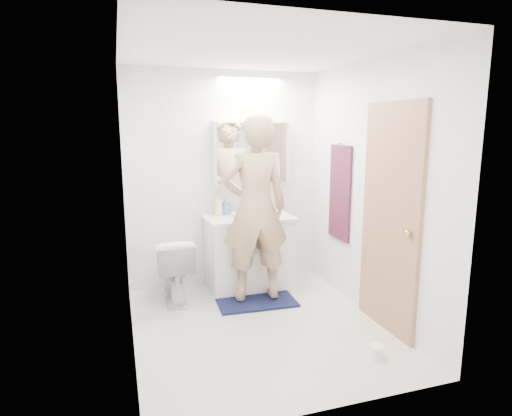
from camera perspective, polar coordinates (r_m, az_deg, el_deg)
name	(u,v)px	position (r m, az deg, el deg)	size (l,w,h in m)	color
floor	(259,326)	(4.07, 0.43, -15.37)	(2.50, 2.50, 0.00)	silver
ceiling	(260,50)	(3.71, 0.48, 20.20)	(2.50, 2.50, 0.00)	white
wall_back	(225,180)	(4.89, -4.17, 3.77)	(2.50, 2.50, 0.00)	white
wall_front	(326,229)	(2.57, 9.26, -2.71)	(2.50, 2.50, 0.00)	white
wall_left	(126,203)	(3.52, -16.81, 0.61)	(2.50, 2.50, 0.00)	white
wall_right	(371,191)	(4.18, 14.94, 2.24)	(2.50, 2.50, 0.00)	white
vanity_cabinet	(249,254)	(4.84, -0.92, -6.08)	(0.90, 0.55, 0.78)	white
countertop	(249,218)	(4.74, -0.94, -1.33)	(0.95, 0.58, 0.04)	white
sink_basin	(248,214)	(4.76, -1.05, -0.85)	(0.36, 0.36, 0.03)	silver
faucet	(243,206)	(4.93, -1.69, 0.31)	(0.02, 0.02, 0.16)	silver
medicine_cabinet	(252,153)	(4.87, -0.55, 7.31)	(0.88, 0.14, 0.70)	white
mirror_panel	(254,153)	(4.80, -0.27, 7.26)	(0.84, 0.01, 0.66)	silver
toilet	(174,269)	(4.58, -10.79, -7.89)	(0.38, 0.67, 0.68)	white
bath_rug	(255,300)	(4.60, -0.11, -12.04)	(0.80, 0.55, 0.02)	#111338
person	(255,209)	(4.31, -0.11, -0.08)	(0.68, 0.45, 1.87)	tan
door	(390,219)	(3.91, 17.31, -1.41)	(0.04, 0.80, 2.00)	tan
door_knob	(408,233)	(3.67, 19.44, -3.15)	(0.06, 0.06, 0.06)	gold
towel	(340,193)	(4.65, 11.00, 1.99)	(0.02, 0.42, 1.00)	#111A35
towel_hook	(340,143)	(4.59, 11.09, 8.41)	(0.02, 0.02, 0.07)	silver
soap_bottle_a	(218,205)	(4.78, -4.99, 0.34)	(0.09, 0.09, 0.22)	beige
soap_bottle_b	(225,207)	(4.83, -4.14, 0.19)	(0.08, 0.08, 0.18)	#5D82C7
toothbrush_cup	(268,208)	(4.96, 1.59, 0.05)	(0.11, 0.11, 0.10)	#3A5DAF
toilet_paper_roll	(376,352)	(3.69, 15.59, -17.81)	(0.11, 0.11, 0.10)	white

